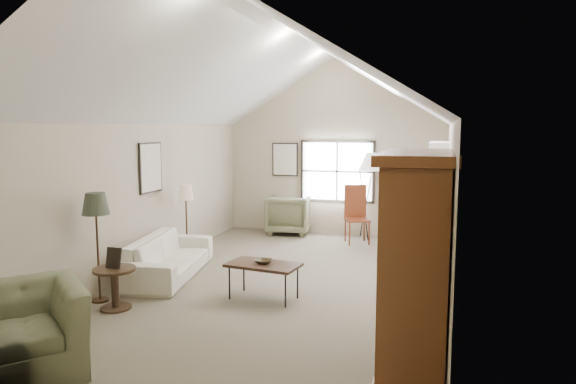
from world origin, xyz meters
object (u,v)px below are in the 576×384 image
(armoire, at_px, (416,263))
(coffee_table, at_px, (264,281))
(side_table, at_px, (115,289))
(armchair_near, at_px, (10,333))
(side_chair, at_px, (357,215))
(sofa, at_px, (169,256))
(armchair_far, at_px, (289,214))

(armoire, distance_m, coffee_table, 2.82)
(coffee_table, distance_m, side_table, 2.03)
(armchair_near, relative_size, side_table, 2.35)
(coffee_table, height_order, side_chair, side_chair)
(coffee_table, bearing_deg, sofa, 161.42)
(sofa, bearing_deg, coffee_table, -118.80)
(armoire, height_order, side_chair, armoire)
(side_table, bearing_deg, armchair_near, -85.18)
(sofa, bearing_deg, armchair_near, 174.03)
(sofa, xyz_separation_m, side_chair, (2.59, 3.33, 0.28))
(side_table, distance_m, side_chair, 5.53)
(coffee_table, bearing_deg, armchair_far, 102.07)
(armchair_near, bearing_deg, side_chair, 21.60)
(side_table, bearing_deg, armoire, -8.77)
(armchair_near, relative_size, coffee_table, 1.31)
(sofa, relative_size, armchair_far, 2.31)
(sofa, bearing_deg, armoire, -128.79)
(side_table, relative_size, side_chair, 0.46)
(armoire, distance_m, armchair_near, 4.07)
(armchair_near, bearing_deg, coffee_table, 10.96)
(coffee_table, bearing_deg, side_table, -151.58)
(sofa, relative_size, armchair_near, 1.70)
(armoire, distance_m, side_chair, 5.75)
(armchair_near, height_order, armchair_far, armchair_far)
(side_chair, bearing_deg, coffee_table, -122.54)
(side_table, height_order, side_chair, side_chair)
(armoire, height_order, armchair_near, armoire)
(armchair_near, relative_size, armchair_far, 1.36)
(armchair_near, xyz_separation_m, side_table, (-0.16, 1.91, -0.15))
(armoire, bearing_deg, armchair_far, 117.26)
(armchair_far, relative_size, coffee_table, 0.97)
(sofa, height_order, armchair_far, armchair_far)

